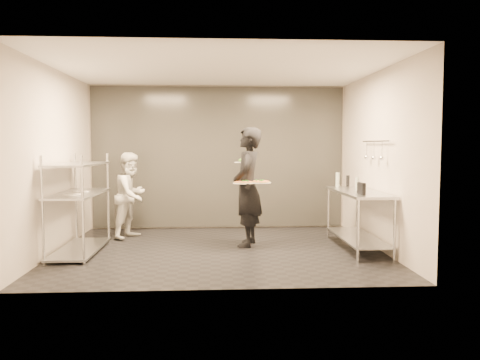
{
  "coord_description": "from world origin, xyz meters",
  "views": [
    {
      "loc": [
        -0.08,
        -7.2,
        1.64
      ],
      "look_at": [
        0.31,
        -0.01,
        1.1
      ],
      "focal_mm": 35.0,
      "sensor_mm": 36.0,
      "label": 1
    }
  ],
  "objects": [
    {
      "name": "room_shell",
      "position": [
        0.0,
        1.18,
        1.4
      ],
      "size": [
        5.0,
        4.0,
        2.8
      ],
      "color": "black",
      "rests_on": "ground"
    },
    {
      "name": "pizza_plate_near",
      "position": [
        0.38,
        0.12,
        1.05
      ],
      "size": [
        0.34,
        0.34,
        0.05
      ],
      "color": "white",
      "rests_on": "waiter"
    },
    {
      "name": "pass_rack",
      "position": [
        -2.15,
        -0.0,
        0.77
      ],
      "size": [
        0.6,
        1.6,
        1.5
      ],
      "color": "silver",
      "rests_on": "ground"
    },
    {
      "name": "pizza_plate_far",
      "position": [
        0.65,
        0.1,
        1.06
      ],
      "size": [
        0.31,
        0.31,
        0.05
      ],
      "color": "white",
      "rests_on": "waiter"
    },
    {
      "name": "bottle_clear",
      "position": [
        2.23,
        0.23,
        1.02
      ],
      "size": [
        0.06,
        0.06,
        0.2
      ],
      "primitive_type": "cylinder",
      "color": "#93A094",
      "rests_on": "prep_counter"
    },
    {
      "name": "pos_monitor",
      "position": [
        2.06,
        -0.52,
        1.01
      ],
      "size": [
        0.06,
        0.24,
        0.17
      ],
      "primitive_type": "cube",
      "rotation": [
        0.0,
        0.0,
        0.03
      ],
      "color": "black",
      "rests_on": "prep_counter"
    },
    {
      "name": "prep_counter",
      "position": [
        2.18,
        0.0,
        0.63
      ],
      "size": [
        0.6,
        1.8,
        0.92
      ],
      "color": "silver",
      "rests_on": "ground"
    },
    {
      "name": "salad_plate",
      "position": [
        0.38,
        0.57,
        1.37
      ],
      "size": [
        0.26,
        0.26,
        0.07
      ],
      "color": "white",
      "rests_on": "waiter"
    },
    {
      "name": "bottle_dark",
      "position": [
        2.24,
        0.8,
        1.02
      ],
      "size": [
        0.06,
        0.06,
        0.19
      ],
      "primitive_type": "cylinder",
      "color": "black",
      "rests_on": "prep_counter"
    },
    {
      "name": "chef",
      "position": [
        -1.55,
        1.1,
        0.76
      ],
      "size": [
        0.82,
        0.9,
        1.51
      ],
      "primitive_type": "imported",
      "rotation": [
        0.0,
        0.0,
        1.15
      ],
      "color": "silver",
      "rests_on": "ground"
    },
    {
      "name": "bottle_green",
      "position": [
        2.06,
        0.8,
        1.04
      ],
      "size": [
        0.07,
        0.07,
        0.25
      ],
      "primitive_type": "cylinder",
      "color": "#93A094",
      "rests_on": "prep_counter"
    },
    {
      "name": "waiter",
      "position": [
        0.45,
        0.32,
        0.96
      ],
      "size": [
        0.6,
        0.78,
        1.92
      ],
      "primitive_type": "imported",
      "rotation": [
        0.0,
        0.0,
        -1.79
      ],
      "color": "black",
      "rests_on": "ground"
    },
    {
      "name": "utensil_rail",
      "position": [
        2.43,
        -0.0,
        1.55
      ],
      "size": [
        0.07,
        1.2,
        0.31
      ],
      "color": "silver",
      "rests_on": "room_shell"
    }
  ]
}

